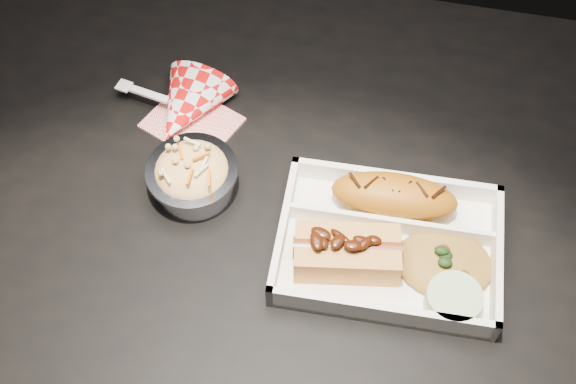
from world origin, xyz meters
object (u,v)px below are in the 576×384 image
at_px(food_tray, 387,247).
at_px(napkin_fork, 186,108).
at_px(fried_pastry, 394,196).
at_px(foil_coleslaw_cup, 192,174).
at_px(dining_table, 290,245).
at_px(hotdog, 347,252).

height_order(food_tray, napkin_fork, napkin_fork).
bearing_deg(napkin_fork, fried_pastry, -6.95).
relative_size(fried_pastry, foil_coleslaw_cup, 1.35).
bearing_deg(fried_pastry, food_tray, -87.77).
distance_m(dining_table, napkin_fork, 0.22).
distance_m(dining_table, food_tray, 0.16).
bearing_deg(dining_table, napkin_fork, 145.47).
bearing_deg(napkin_fork, dining_table, -23.83).
bearing_deg(foil_coleslaw_cup, food_tray, -9.02).
bearing_deg(foil_coleslaw_cup, fried_pastry, 4.03).
bearing_deg(food_tray, dining_table, 162.54).
xyz_separation_m(dining_table, food_tray, (0.12, -0.03, 0.10)).
xyz_separation_m(fried_pastry, foil_coleslaw_cup, (-0.24, -0.02, -0.00)).
height_order(dining_table, food_tray, food_tray).
relative_size(dining_table, food_tray, 4.67).
distance_m(hotdog, foil_coleslaw_cup, 0.21).
height_order(hotdog, foil_coleslaw_cup, same).
bearing_deg(napkin_fork, food_tray, -16.36).
xyz_separation_m(fried_pastry, napkin_fork, (-0.28, 0.09, -0.02)).
xyz_separation_m(foil_coleslaw_cup, napkin_fork, (-0.04, 0.11, -0.01)).
distance_m(foil_coleslaw_cup, napkin_fork, 0.11).
distance_m(dining_table, fried_pastry, 0.17).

